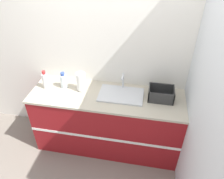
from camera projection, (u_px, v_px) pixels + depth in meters
The scene contains 9 objects.
ground_plane at pixel (104, 160), 3.01m from camera, with size 12.00×12.00×0.00m, color slate.
wall_back at pixel (112, 54), 2.75m from camera, with size 4.33×0.06×2.60m.
wall_right at pixel (197, 76), 2.34m from camera, with size 0.06×2.60×2.60m.
counter_cabinet at pixel (107, 121), 2.99m from camera, with size 1.95×0.63×0.90m.
sink at pixel (121, 94), 2.72m from camera, with size 0.55×0.35×0.24m.
paper_towel_roll at pixel (81, 82), 2.74m from camera, with size 0.12×0.12×0.25m.
dish_rack at pixel (161, 95), 2.64m from camera, with size 0.30×0.23×0.15m.
bottle_clear at pixel (64, 81), 2.82m from camera, with size 0.09×0.09×0.22m.
bottle_white_spray at pixel (45, 80), 2.80m from camera, with size 0.08×0.08×0.25m.
Camera 1 is at (0.45, -1.81, 2.56)m, focal length 35.00 mm.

